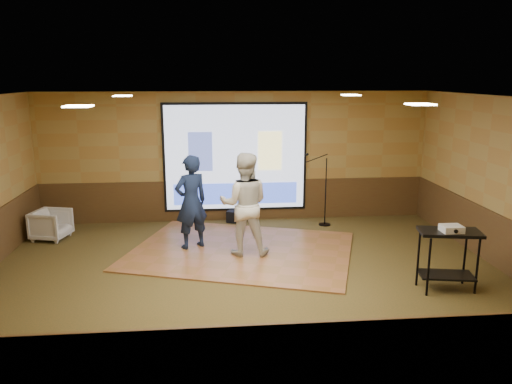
{
  "coord_description": "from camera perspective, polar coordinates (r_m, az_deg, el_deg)",
  "views": [
    {
      "loc": [
        -0.59,
        -7.94,
        3.34
      ],
      "look_at": [
        0.23,
        0.75,
        1.3
      ],
      "focal_mm": 35.0,
      "sensor_mm": 36.0,
      "label": 1
    }
  ],
  "objects": [
    {
      "name": "downlight_sw",
      "position": [
        6.65,
        -19.64,
        9.22
      ],
      "size": [
        0.32,
        0.32,
        0.02
      ],
      "primitive_type": "cube",
      "color": "beige",
      "rests_on": "room_shell"
    },
    {
      "name": "dance_floor",
      "position": [
        9.8,
        -1.68,
        -6.69
      ],
      "size": [
        4.94,
        4.31,
        0.03
      ],
      "primitive_type": "cube",
      "rotation": [
        0.0,
        0.0,
        -0.32
      ],
      "color": "#955B36",
      "rests_on": "ground"
    },
    {
      "name": "player_left",
      "position": [
        9.75,
        -7.43,
        -1.14
      ],
      "size": [
        0.8,
        0.71,
        1.84
      ],
      "primitive_type": "imported",
      "rotation": [
        0.0,
        0.0,
        3.64
      ],
      "color": "#152141",
      "rests_on": "dance_floor"
    },
    {
      "name": "projector_screen",
      "position": [
        11.55,
        -2.38,
        3.84
      ],
      "size": [
        3.32,
        0.06,
        2.52
      ],
      "color": "black",
      "rests_on": "room_shell"
    },
    {
      "name": "wainscot_back",
      "position": [
        11.79,
        -2.34,
        -0.93
      ],
      "size": [
        9.0,
        0.04,
        0.95
      ],
      "primitive_type": "cube",
      "color": "#4D2F19",
      "rests_on": "ground"
    },
    {
      "name": "downlight_nw",
      "position": [
        9.88,
        -15.0,
        10.57
      ],
      "size": [
        0.32,
        0.32,
        0.02
      ],
      "primitive_type": "cube",
      "color": "beige",
      "rests_on": "room_shell"
    },
    {
      "name": "projector",
      "position": [
        8.29,
        21.45,
        -3.92
      ],
      "size": [
        0.32,
        0.27,
        0.1
      ],
      "primitive_type": "cube",
      "rotation": [
        0.0,
        0.0,
        -0.01
      ],
      "color": "silver",
      "rests_on": "av_table"
    },
    {
      "name": "ground",
      "position": [
        8.64,
        -1.05,
        -9.6
      ],
      "size": [
        9.0,
        9.0,
        0.0
      ],
      "primitive_type": "plane",
      "color": "#333A1A",
      "rests_on": "ground"
    },
    {
      "name": "downlight_se",
      "position": [
        7.03,
        18.27,
        9.49
      ],
      "size": [
        0.32,
        0.32,
        0.02
      ],
      "primitive_type": "cube",
      "color": "beige",
      "rests_on": "room_shell"
    },
    {
      "name": "duffel_bag",
      "position": [
        11.66,
        -2.2,
        -2.82
      ],
      "size": [
        0.51,
        0.43,
        0.27
      ],
      "primitive_type": "cube",
      "rotation": [
        0.0,
        0.0,
        -0.39
      ],
      "color": "black",
      "rests_on": "ground"
    },
    {
      "name": "wainscot_front",
      "position": [
        5.33,
        1.92,
        -19.32
      ],
      "size": [
        9.0,
        0.04,
        0.95
      ],
      "primitive_type": "cube",
      "color": "#4D2F19",
      "rests_on": "ground"
    },
    {
      "name": "room_shell",
      "position": [
        8.06,
        -1.12,
        4.26
      ],
      "size": [
        9.04,
        7.04,
        3.02
      ],
      "color": "#A48844",
      "rests_on": "ground"
    },
    {
      "name": "wainscot_right",
      "position": [
        9.85,
        26.03,
        -5.14
      ],
      "size": [
        0.04,
        7.0,
        0.95
      ],
      "primitive_type": "cube",
      "color": "#4D2F19",
      "rests_on": "ground"
    },
    {
      "name": "banquet_chair",
      "position": [
        11.26,
        -22.37,
        -3.47
      ],
      "size": [
        0.83,
        0.82,
        0.63
      ],
      "primitive_type": "imported",
      "rotation": [
        0.0,
        0.0,
        1.32
      ],
      "color": "gray",
      "rests_on": "ground"
    },
    {
      "name": "mic_stand",
      "position": [
        11.44,
        7.64,
        -1.38
      ],
      "size": [
        0.66,
        0.27,
        1.68
      ],
      "rotation": [
        0.0,
        0.0,
        -0.04
      ],
      "color": "black",
      "rests_on": "ground"
    },
    {
      "name": "player_right",
      "position": [
        9.32,
        -1.35,
        -1.39
      ],
      "size": [
        1.01,
        0.83,
        1.94
      ],
      "primitive_type": "imported",
      "rotation": [
        0.0,
        0.0,
        3.04
      ],
      "color": "beige",
      "rests_on": "dance_floor"
    },
    {
      "name": "av_table",
      "position": [
        8.45,
        21.14,
        -6.03
      ],
      "size": [
        0.93,
        0.49,
        0.98
      ],
      "rotation": [
        0.0,
        0.0,
        -0.18
      ],
      "color": "black",
      "rests_on": "ground"
    },
    {
      "name": "downlight_ne",
      "position": [
        10.14,
        10.8,
        10.83
      ],
      "size": [
        0.32,
        0.32,
        0.02
      ],
      "primitive_type": "cube",
      "color": "beige",
      "rests_on": "room_shell"
    }
  ]
}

